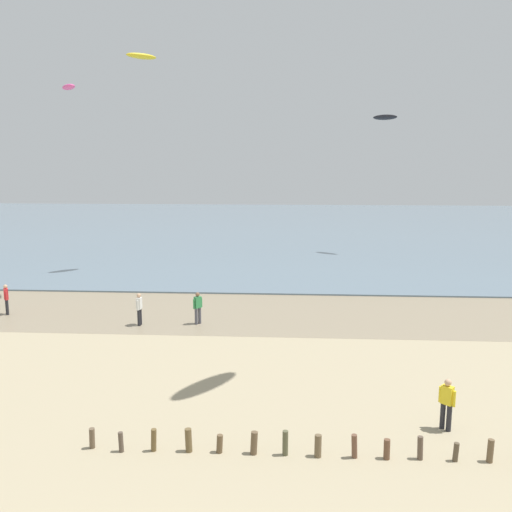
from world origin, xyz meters
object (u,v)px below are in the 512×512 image
(person_left_flank, at_px, (447,403))
(kite_aloft_6, at_px, (69,87))
(person_far_down_beach, at_px, (139,308))
(kite_aloft_5, at_px, (141,56))
(kite_aloft_0, at_px, (385,117))
(person_by_waterline, at_px, (6,298))
(person_right_flank, at_px, (198,307))

(person_left_flank, height_order, kite_aloft_6, kite_aloft_6)
(person_far_down_beach, height_order, kite_aloft_5, kite_aloft_5)
(kite_aloft_0, bearing_deg, person_left_flank, 118.97)
(person_by_waterline, distance_m, person_left_flank, 23.86)
(person_by_waterline, xyz_separation_m, person_right_flank, (10.92, -1.13, 0.00))
(person_far_down_beach, relative_size, kite_aloft_0, 0.75)
(kite_aloft_6, bearing_deg, person_by_waterline, 116.89)
(person_left_flank, bearing_deg, person_right_flank, 132.17)
(person_right_flank, bearing_deg, person_by_waterline, 174.09)
(kite_aloft_0, xyz_separation_m, kite_aloft_6, (-21.68, -16.78, 0.59))
(person_right_flank, distance_m, kite_aloft_6, 15.77)
(person_far_down_beach, distance_m, kite_aloft_0, 30.26)
(person_left_flank, distance_m, kite_aloft_6, 27.43)
(person_far_down_beach, bearing_deg, kite_aloft_5, 102.61)
(kite_aloft_0, bearing_deg, kite_aloft_6, 72.45)
(person_right_flank, bearing_deg, kite_aloft_0, 59.85)
(person_left_flank, xyz_separation_m, person_right_flank, (-9.76, 10.77, 0.00))
(person_right_flank, height_order, person_far_down_beach, same)
(person_right_flank, bearing_deg, kite_aloft_5, 114.32)
(person_by_waterline, bearing_deg, kite_aloft_0, 41.75)
(person_by_waterline, bearing_deg, kite_aloft_5, 68.81)
(kite_aloft_0, relative_size, kite_aloft_5, 0.96)
(person_far_down_beach, bearing_deg, kite_aloft_0, 54.95)
(person_left_flank, height_order, person_far_down_beach, same)
(kite_aloft_5, height_order, kite_aloft_6, kite_aloft_5)
(kite_aloft_5, bearing_deg, kite_aloft_0, -15.95)
(person_right_flank, height_order, kite_aloft_6, kite_aloft_6)
(kite_aloft_6, bearing_deg, kite_aloft_5, -53.96)
(person_left_flank, distance_m, kite_aloft_0, 35.38)
(person_by_waterline, xyz_separation_m, person_left_flank, (20.68, -11.90, 0.00))
(person_right_flank, xyz_separation_m, kite_aloft_0, (13.12, 22.59, 11.31))
(person_right_flank, relative_size, kite_aloft_0, 0.75)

